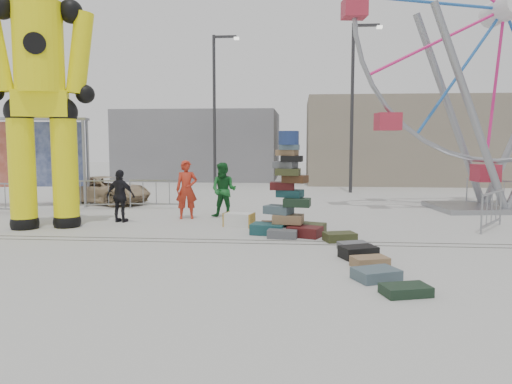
# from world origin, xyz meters

# --- Properties ---
(ground) EXTENTS (90.00, 90.00, 0.00)m
(ground) POSITION_xyz_m (0.00, 0.00, 0.00)
(ground) COLOR #9E9E99
(ground) RESTS_ON ground
(track_line_near) EXTENTS (40.00, 0.04, 0.01)m
(track_line_near) POSITION_xyz_m (0.00, 0.60, 0.00)
(track_line_near) COLOR #47443F
(track_line_near) RESTS_ON ground
(track_line_far) EXTENTS (40.00, 0.04, 0.01)m
(track_line_far) POSITION_xyz_m (0.00, 1.00, 0.00)
(track_line_far) COLOR #47443F
(track_line_far) RESTS_ON ground
(building_right) EXTENTS (12.00, 8.00, 5.00)m
(building_right) POSITION_xyz_m (7.00, 20.00, 2.50)
(building_right) COLOR gray
(building_right) RESTS_ON ground
(building_left) EXTENTS (10.00, 8.00, 4.40)m
(building_left) POSITION_xyz_m (-6.00, 22.00, 2.20)
(building_left) COLOR gray
(building_left) RESTS_ON ground
(lamp_post_right) EXTENTS (1.41, 0.25, 8.00)m
(lamp_post_right) POSITION_xyz_m (3.09, 13.00, 4.48)
(lamp_post_right) COLOR #2D2D30
(lamp_post_right) RESTS_ON ground
(lamp_post_left) EXTENTS (1.41, 0.25, 8.00)m
(lamp_post_left) POSITION_xyz_m (-3.91, 15.00, 4.48)
(lamp_post_left) COLOR #2D2D30
(lamp_post_left) RESTS_ON ground
(suitcase_tower) EXTENTS (2.10, 1.75, 2.78)m
(suitcase_tower) POSITION_xyz_m (0.23, 1.95, 0.78)
(suitcase_tower) COLOR #1A4A4F
(suitcase_tower) RESTS_ON ground
(crash_test_dummy) EXTENTS (3.04, 1.57, 7.75)m
(crash_test_dummy) POSITION_xyz_m (-6.80, 2.31, 4.08)
(crash_test_dummy) COLOR black
(crash_test_dummy) RESTS_ON ground
(ferris_wheel) EXTENTS (10.78, 3.23, 12.60)m
(ferris_wheel) POSITION_xyz_m (7.65, 7.36, 6.20)
(ferris_wheel) COLOR gray
(ferris_wheel) RESTS_ON ground
(banner_scaffold) EXTENTS (4.72, 1.73, 3.37)m
(banner_scaffold) POSITION_xyz_m (-9.79, 6.55, 2.53)
(banner_scaffold) COLOR gray
(banner_scaffold) RESTS_ON ground
(steamer_trunk) EXTENTS (0.94, 0.69, 0.40)m
(steamer_trunk) POSITION_xyz_m (-1.24, 3.00, 0.20)
(steamer_trunk) COLOR silver
(steamer_trunk) RESTS_ON ground
(row_case_0) EXTENTS (0.89, 0.71, 0.22)m
(row_case_0) POSITION_xyz_m (1.55, 1.07, 0.11)
(row_case_0) COLOR #3A3F1F
(row_case_0) RESTS_ON ground
(row_case_1) EXTENTS (0.80, 0.72, 0.18)m
(row_case_1) POSITION_xyz_m (1.80, 0.10, 0.09)
(row_case_1) COLOR #5C5F64
(row_case_1) RESTS_ON ground
(row_case_2) EXTENTS (0.90, 0.76, 0.26)m
(row_case_2) POSITION_xyz_m (1.80, -0.70, 0.13)
(row_case_2) COLOR black
(row_case_2) RESTS_ON ground
(row_case_3) EXTENTS (0.81, 0.66, 0.21)m
(row_case_3) POSITION_xyz_m (1.94, -1.47, 0.11)
(row_case_3) COLOR #916E4A
(row_case_3) RESTS_ON ground
(row_case_4) EXTENTS (0.95, 0.85, 0.21)m
(row_case_4) POSITION_xyz_m (1.92, -2.41, 0.11)
(row_case_4) COLOR #4A5F69
(row_case_4) RESTS_ON ground
(row_case_5) EXTENTS (0.88, 0.68, 0.17)m
(row_case_5) POSITION_xyz_m (2.27, -3.27, 0.08)
(row_case_5) COLOR #1A2F1F
(row_case_5) RESTS_ON ground
(barricade_dummy_a) EXTENTS (1.98, 0.50, 1.10)m
(barricade_dummy_a) POSITION_xyz_m (-9.54, 4.77, 0.55)
(barricade_dummy_a) COLOR gray
(barricade_dummy_a) RESTS_ON ground
(barricade_dummy_b) EXTENTS (1.99, 0.45, 1.10)m
(barricade_dummy_b) POSITION_xyz_m (-6.97, 6.19, 0.55)
(barricade_dummy_b) COLOR gray
(barricade_dummy_b) RESTS_ON ground
(barricade_dummy_c) EXTENTS (2.00, 0.13, 1.10)m
(barricade_dummy_c) POSITION_xyz_m (-4.76, 6.53, 0.55)
(barricade_dummy_c) COLOR gray
(barricade_dummy_c) RESTS_ON ground
(barricade_wheel_front) EXTENTS (1.21, 1.71, 1.10)m
(barricade_wheel_front) POSITION_xyz_m (5.98, 3.16, 0.55)
(barricade_wheel_front) COLOR gray
(barricade_wheel_front) RESTS_ON ground
(barricade_wheel_back) EXTENTS (1.31, 1.63, 1.10)m
(barricade_wheel_back) POSITION_xyz_m (7.64, 7.74, 0.55)
(barricade_wheel_back) COLOR gray
(barricade_wheel_back) RESTS_ON ground
(pedestrian_red) EXTENTS (0.78, 0.61, 1.89)m
(pedestrian_red) POSITION_xyz_m (-3.10, 4.33, 0.95)
(pedestrian_red) COLOR #AF2B19
(pedestrian_red) RESTS_ON ground
(pedestrian_green) EXTENTS (1.01, 0.86, 1.81)m
(pedestrian_green) POSITION_xyz_m (-1.94, 4.65, 0.90)
(pedestrian_green) COLOR #165A23
(pedestrian_green) RESTS_ON ground
(pedestrian_black) EXTENTS (1.02, 0.58, 1.63)m
(pedestrian_black) POSITION_xyz_m (-4.98, 3.46, 0.82)
(pedestrian_black) COLOR black
(pedestrian_black) RESTS_ON ground
(parked_suv) EXTENTS (4.27, 3.07, 1.08)m
(parked_suv) POSITION_xyz_m (-7.29, 7.94, 0.54)
(parked_suv) COLOR tan
(parked_suv) RESTS_ON ground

